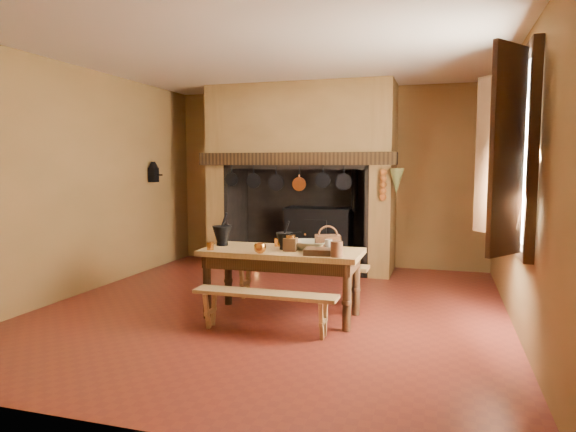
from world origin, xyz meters
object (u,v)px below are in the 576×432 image
object	(u,v)px
bench_front	(265,302)
iron_range	(320,236)
coffee_grinder	(291,243)
wicker_basket	(328,241)
work_table	(282,260)
mixing_bowl	(310,245)

from	to	relation	value
bench_front	iron_range	bearing A→B (deg)	94.19
coffee_grinder	wicker_basket	world-z (taller)	wicker_basket
wicker_basket	work_table	bearing A→B (deg)	-179.48
coffee_grinder	wicker_basket	bearing A→B (deg)	27.08
coffee_grinder	mixing_bowl	xyz separation A→B (m)	(0.17, 0.16, -0.03)
work_table	wicker_basket	distance (m)	0.52
mixing_bowl	iron_range	bearing A→B (deg)	101.18
work_table	mixing_bowl	distance (m)	0.33
coffee_grinder	bench_front	bearing A→B (deg)	-106.56
work_table	coffee_grinder	size ratio (longest dim) A/B	8.11
coffee_grinder	iron_range	bearing A→B (deg)	93.24
mixing_bowl	wicker_basket	bearing A→B (deg)	13.35
iron_range	bench_front	world-z (taller)	iron_range
iron_range	coffee_grinder	world-z (taller)	iron_range
iron_range	wicker_basket	size ratio (longest dim) A/B	5.18
bench_front	wicker_basket	distance (m)	0.97
bench_front	coffee_grinder	distance (m)	0.71
bench_front	coffee_grinder	xyz separation A→B (m)	(0.11, 0.49, 0.50)
iron_range	mixing_bowl	distance (m)	2.67
work_table	mixing_bowl	xyz separation A→B (m)	(0.28, 0.10, 0.16)
work_table	wicker_basket	xyz separation A→B (m)	(0.45, 0.15, 0.20)
work_table	bench_front	size ratio (longest dim) A/B	1.18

